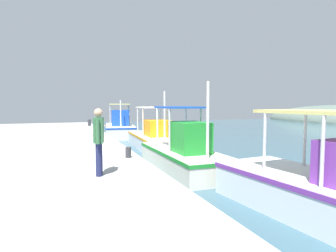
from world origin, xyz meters
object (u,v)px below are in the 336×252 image
Objects in this scene: fishing_boat_third at (184,154)px; fishing_boat_nearest at (120,128)px; mooring_bollard_nearest at (89,123)px; fishing_boat_fourth at (335,193)px; fisherman_standing at (99,138)px; pelican at (96,132)px; mooring_bollard_second at (128,152)px; fishing_boat_second at (155,138)px.

fishing_boat_nearest is at bearing -179.14° from fishing_boat_third.
fishing_boat_third is 15.05m from mooring_bollard_nearest.
fishing_boat_fourth is 3.47× the size of fisherman_standing.
fishing_boat_nearest is 1.06× the size of fishing_boat_third.
mooring_bollard_nearest is at bearing -134.06° from fishing_boat_nearest.
fisherman_standing is 17.79m from mooring_bollard_nearest.
fishing_boat_fourth reaches higher than mooring_bollard_nearest.
pelican is 2.57× the size of mooring_bollard_second.
fishing_boat_third reaches higher than mooring_bollard_second.
fishing_boat_third reaches higher than fishing_boat_second.
fishing_boat_third is 5.80× the size of pelican.
fishing_boat_second is at bearing 153.83° from fisherman_standing.
fishing_boat_second is 1.06× the size of fishing_boat_third.
mooring_bollard_second is (5.59, 0.50, -0.21)m from pelican.
mooring_bollard_second is at bearing 5.13° from pelican.
fishing_boat_third is at bearing 128.10° from fisherman_standing.
fishing_boat_second is at bearing 155.10° from mooring_bollard_second.
fishing_boat_nearest is 15.80× the size of mooring_bollard_second.
fishing_boat_second reaches higher than mooring_bollard_nearest.
fishing_boat_second is 5.82m from fishing_boat_third.
pelican is 7.81m from fisherman_standing.
fishing_boat_second is (6.90, 0.78, -0.11)m from fishing_boat_nearest.
mooring_bollard_nearest is 15.56m from mooring_bollard_second.
fishing_boat_nearest reaches higher than mooring_bollard_nearest.
fishing_boat_fourth is 6.27m from mooring_bollard_second.
fishing_boat_second is 10.92× the size of mooring_bollard_nearest.
mooring_bollard_second is at bearing 150.17° from fisherman_standing.
fishing_boat_nearest is 10.93× the size of mooring_bollard_nearest.
mooring_bollard_second is at bearing 0.00° from mooring_bollard_nearest.
mooring_bollard_nearest reaches higher than mooring_bollard_second.
fishing_boat_nearest reaches higher than fishing_boat_fourth.
fisherman_standing is at bearing -121.72° from fishing_boat_fourth.
fishing_boat_third is 0.91× the size of fishing_boat_fourth.
fishing_boat_third is (5.79, -0.59, 0.05)m from fishing_boat_second.
fishing_boat_nearest is at bearing 167.39° from fisherman_standing.
fishing_boat_third reaches higher than mooring_bollard_nearest.
mooring_bollard_nearest is at bearing -161.60° from fishing_boat_second.
fishing_boat_nearest reaches higher than fisherman_standing.
fishing_boat_fourth is (18.54, 1.33, -0.06)m from fishing_boat_nearest.
fisherman_standing reaches higher than mooring_bollard_nearest.
pelican is 9.99m from mooring_bollard_nearest.
fishing_boat_nearest is at bearing 45.94° from mooring_bollard_nearest.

